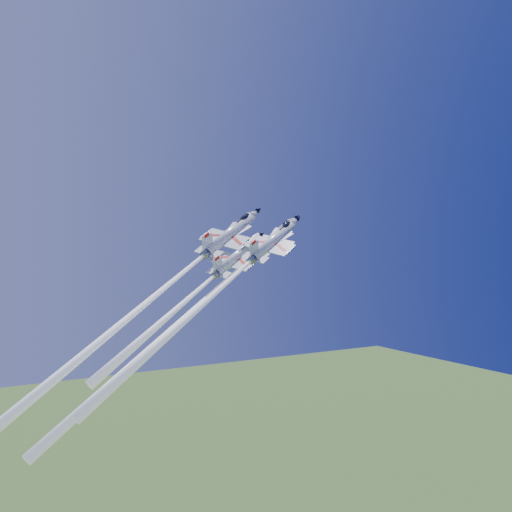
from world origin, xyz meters
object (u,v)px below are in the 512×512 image
jet_left (141,307)px  jet_lead (196,308)px  jet_slot (192,295)px  jet_right (212,296)px

jet_left → jet_lead: bearing=59.9°
jet_lead → jet_slot: size_ratio=1.49×
jet_lead → jet_slot: jet_lead is taller
jet_lead → jet_right: size_ratio=1.22×
jet_lead → jet_right: 7.90m
jet_right → jet_left: bearing=-154.8°
jet_right → jet_slot: size_ratio=1.22×
jet_lead → jet_right: jet_lead is taller
jet_right → jet_slot: (-0.95, 6.09, -0.27)m
jet_left → jet_right: jet_left is taller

